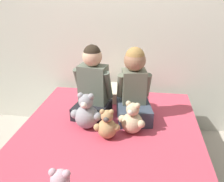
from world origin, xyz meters
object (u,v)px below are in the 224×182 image
object	(u,v)px
teddy_bear_held_by_left_child	(86,113)
teddy_bear_between_children	(107,126)
child_on_right	(134,89)
pillow_at_headboard	(118,93)
child_on_left	(93,86)
teddy_bear_held_by_right_child	(132,120)
bed	(106,167)

from	to	relation	value
teddy_bear_held_by_left_child	teddy_bear_between_children	bearing A→B (deg)	-28.59
child_on_right	pillow_at_headboard	xyz separation A→B (m)	(-0.18, 0.38, -0.22)
teddy_bear_held_by_left_child	pillow_at_headboard	distance (m)	0.65
child_on_left	teddy_bear_between_children	bearing A→B (deg)	-52.28
teddy_bear_held_by_left_child	teddy_bear_between_children	size ratio (longest dim) A/B	1.28
child_on_right	teddy_bear_held_by_right_child	xyz separation A→B (m)	(0.01, -0.25, -0.16)
teddy_bear_held_by_right_child	teddy_bear_between_children	world-z (taller)	teddy_bear_held_by_right_child
child_on_left	bed	bearing A→B (deg)	-55.23
child_on_right	teddy_bear_held_by_left_child	size ratio (longest dim) A/B	2.04
teddy_bear_held_by_right_child	teddy_bear_held_by_left_child	bearing A→B (deg)	-162.50
teddy_bear_held_by_left_child	teddy_bear_between_children	distance (m)	0.23
teddy_bear_between_children	bed	bearing A→B (deg)	-94.64
child_on_left	teddy_bear_between_children	xyz separation A→B (m)	(0.18, -0.35, -0.18)
teddy_bear_held_by_right_child	pillow_at_headboard	bearing A→B (deg)	127.18
teddy_bear_between_children	child_on_right	bearing A→B (deg)	56.19
teddy_bear_between_children	pillow_at_headboard	bearing A→B (deg)	83.62
child_on_right	pillow_at_headboard	distance (m)	0.48
bed	child_on_left	bearing A→B (deg)	114.71
teddy_bear_held_by_left_child	pillow_at_headboard	size ratio (longest dim) A/B	0.69
bed	child_on_right	xyz separation A→B (m)	(0.18, 0.41, 0.54)
child_on_left	teddy_bear_held_by_right_child	xyz separation A→B (m)	(0.37, -0.25, -0.17)
teddy_bear_held_by_left_child	teddy_bear_held_by_right_child	distance (m)	0.38
teddy_bear_between_children	teddy_bear_held_by_right_child	bearing A→B (deg)	21.56
bed	teddy_bear_between_children	xyz separation A→B (m)	(-0.00, 0.05, 0.36)
teddy_bear_held_by_right_child	teddy_bear_between_children	xyz separation A→B (m)	(-0.19, -0.10, -0.01)
bed	teddy_bear_held_by_right_child	world-z (taller)	teddy_bear_held_by_right_child
child_on_left	teddy_bear_between_children	distance (m)	0.44
bed	teddy_bear_between_children	distance (m)	0.37
bed	teddy_bear_between_children	world-z (taller)	teddy_bear_between_children
child_on_left	teddy_bear_between_children	size ratio (longest dim) A/B	2.64
child_on_left	teddy_bear_held_by_left_child	size ratio (longest dim) A/B	2.07
child_on_left	pillow_at_headboard	size ratio (longest dim) A/B	1.42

